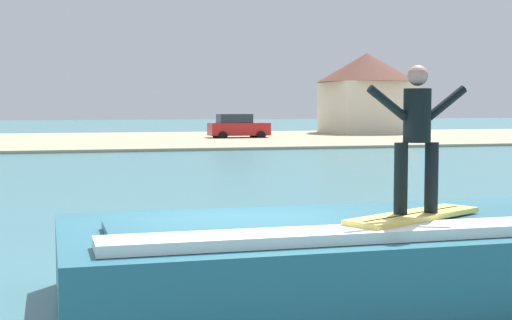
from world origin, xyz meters
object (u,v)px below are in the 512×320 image
(surfboard, at_px, (414,216))
(house_gabled_white, at_px, (367,89))
(surfer, at_px, (417,131))
(wave_crest, at_px, (347,259))
(car_far_shore, at_px, (238,127))

(surfboard, relative_size, house_gabled_white, 0.24)
(surfboard, relative_size, surfer, 1.19)
(wave_crest, distance_m, car_far_shore, 44.83)
(car_far_shore, bearing_deg, surfer, -101.46)
(wave_crest, bearing_deg, car_far_shore, 77.61)
(wave_crest, distance_m, surfer, 1.81)
(surfboard, distance_m, surfer, 1.00)
(house_gabled_white, bearing_deg, car_far_shore, -154.27)
(car_far_shore, bearing_deg, house_gabled_white, 25.73)
(surfboard, height_order, surfer, surfer)
(surfer, distance_m, house_gabled_white, 55.07)
(wave_crest, relative_size, house_gabled_white, 0.81)
(surfboard, bearing_deg, wave_crest, 135.08)
(surfboard, xyz_separation_m, surfer, (0.02, -0.00, 1.00))
(wave_crest, bearing_deg, surfboard, -44.92)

